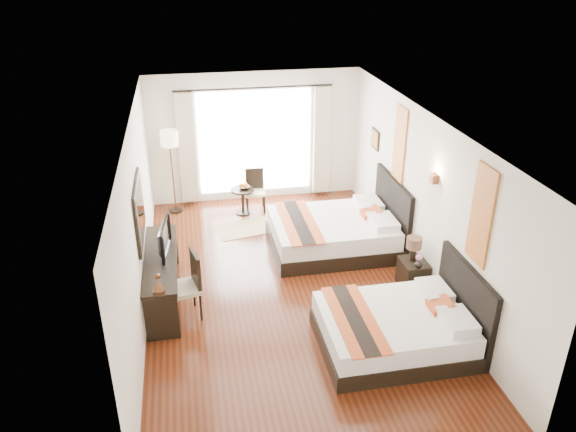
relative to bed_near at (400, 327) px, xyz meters
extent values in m
cube|color=#38140A|center=(-1.26, 1.78, -0.31)|extent=(4.50, 7.50, 0.01)
cube|color=white|center=(-1.26, 1.78, 2.49)|extent=(4.50, 7.50, 0.02)
cube|color=silver|center=(0.98, 1.78, 1.10)|extent=(0.01, 7.50, 2.80)
cube|color=silver|center=(-3.51, 1.78, 1.10)|extent=(0.01, 7.50, 2.80)
cube|color=silver|center=(-1.26, 5.52, 1.10)|extent=(4.50, 0.01, 2.80)
cube|color=silver|center=(-1.26, -1.97, 1.10)|extent=(4.50, 0.01, 2.80)
cube|color=white|center=(-1.26, 5.51, 1.00)|extent=(2.40, 0.02, 2.20)
cube|color=white|center=(-1.26, 5.45, 1.00)|extent=(2.30, 0.02, 2.10)
cube|color=beige|center=(-2.71, 5.41, 0.98)|extent=(0.35, 0.14, 2.35)
cube|color=beige|center=(0.19, 5.41, 0.98)|extent=(0.35, 0.14, 2.35)
cube|color=#983816|center=(0.97, 0.00, 1.65)|extent=(0.03, 0.50, 1.35)
cube|color=#983816|center=(0.97, 2.92, 1.65)|extent=(0.03, 0.50, 1.35)
cube|color=#4D2C1B|center=(0.93, 1.39, 1.62)|extent=(0.10, 0.14, 0.14)
cube|color=black|center=(-3.48, 1.83, 1.25)|extent=(0.04, 1.25, 0.95)
cube|color=white|center=(-3.46, 1.83, 1.25)|extent=(0.01, 1.12, 0.82)
cube|color=black|center=(-0.11, 0.00, -0.18)|extent=(2.00, 1.56, 0.24)
cube|color=silver|center=(-0.11, 0.00, 0.09)|extent=(1.94, 1.52, 0.29)
cube|color=black|center=(0.94, 0.00, 0.28)|extent=(0.08, 1.56, 1.17)
cube|color=#AC3D1B|center=(-0.67, 0.00, 0.24)|extent=(0.54, 1.62, 0.02)
cube|color=black|center=(-0.21, 2.92, -0.17)|extent=(2.22, 1.73, 0.27)
cube|color=silver|center=(-0.21, 2.92, 0.13)|extent=(2.16, 1.69, 0.32)
cube|color=black|center=(0.94, 2.92, 0.34)|extent=(0.08, 1.73, 1.30)
cube|color=#AC3D1B|center=(-0.83, 2.92, 0.30)|extent=(0.59, 1.79, 0.02)
cube|color=black|center=(0.77, 1.39, -0.06)|extent=(0.40, 0.50, 0.48)
cylinder|color=black|center=(0.75, 1.44, 0.30)|extent=(0.10, 0.10, 0.21)
cylinder|color=#40291E|center=(0.75, 1.44, 0.50)|extent=(0.25, 0.25, 0.19)
imported|color=black|center=(0.76, 1.21, 0.26)|extent=(0.16, 0.16, 0.13)
cube|color=black|center=(-3.25, 1.83, 0.07)|extent=(0.50, 2.20, 0.76)
imported|color=black|center=(-3.23, 1.98, 0.70)|extent=(0.21, 0.86, 0.49)
cube|color=#C3B996|center=(-2.94, 1.27, 0.18)|extent=(0.58, 0.58, 0.07)
cube|color=black|center=(-2.73, 1.32, 0.48)|extent=(0.15, 0.46, 0.54)
cylinder|color=black|center=(-3.05, 5.11, -0.29)|extent=(0.27, 0.27, 0.03)
cylinder|color=#4D2C1B|center=(-3.05, 5.11, 0.48)|extent=(0.03, 0.03, 1.51)
cylinder|color=#FAE2C4|center=(-3.05, 5.11, 1.31)|extent=(0.36, 0.36, 0.31)
cylinder|color=black|center=(-1.65, 4.73, -0.03)|extent=(0.48, 0.48, 0.56)
imported|color=#49351A|center=(-1.61, 4.75, 0.28)|extent=(0.27, 0.27, 0.06)
cube|color=#C3B996|center=(-1.37, 4.83, 0.11)|extent=(0.44, 0.44, 0.05)
cube|color=black|center=(-1.36, 5.02, 0.35)|extent=(0.39, 0.07, 0.46)
cube|color=tan|center=(-1.70, 4.02, -0.30)|extent=(1.24, 0.97, 0.01)
camera|label=1|loc=(-2.71, -5.96, 4.79)|focal=35.00mm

